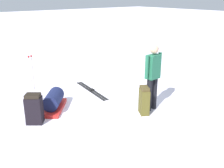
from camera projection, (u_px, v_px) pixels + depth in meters
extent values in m
plane|color=white|center=(112.00, 109.00, 6.73)|extent=(80.00, 80.00, 0.00)
cylinder|color=black|center=(154.00, 93.00, 6.66)|extent=(0.14, 0.14, 0.85)
cylinder|color=black|center=(149.00, 95.00, 6.54)|extent=(0.14, 0.14, 0.85)
cube|color=#1F5E41|center=(153.00, 67.00, 6.36)|extent=(0.35, 0.24, 0.60)
cylinder|color=#1F5E41|center=(159.00, 64.00, 6.50)|extent=(0.09, 0.09, 0.58)
cylinder|color=#1F5E41|center=(147.00, 67.00, 6.20)|extent=(0.09, 0.09, 0.58)
sphere|color=tan|center=(154.00, 49.00, 6.21)|extent=(0.22, 0.22, 0.22)
cube|color=black|center=(90.00, 91.00, 7.98)|extent=(0.29, 1.82, 0.02)
cube|color=black|center=(90.00, 90.00, 7.97)|extent=(0.08, 0.15, 0.03)
cube|color=black|center=(93.00, 90.00, 8.03)|extent=(0.29, 1.82, 0.02)
cube|color=black|center=(93.00, 89.00, 8.02)|extent=(0.08, 0.15, 0.03)
cube|color=black|center=(34.00, 110.00, 5.92)|extent=(0.45, 0.44, 0.64)
cube|color=black|center=(33.00, 96.00, 5.80)|extent=(0.41, 0.40, 0.08)
cube|color=#4D471C|center=(144.00, 102.00, 6.40)|extent=(0.35, 0.40, 0.63)
cube|color=#463A1D|center=(145.00, 88.00, 6.28)|extent=(0.31, 0.36, 0.08)
cylinder|color=#BCB0C9|center=(34.00, 80.00, 6.96)|extent=(0.02, 0.02, 1.28)
sphere|color=#A51919|center=(31.00, 56.00, 6.74)|extent=(0.05, 0.05, 0.05)
cylinder|color=black|center=(36.00, 100.00, 7.15)|extent=(0.07, 0.07, 0.01)
cylinder|color=#BCB0C9|center=(31.00, 81.00, 6.90)|extent=(0.02, 0.02, 1.28)
sphere|color=#A51919|center=(29.00, 57.00, 6.67)|extent=(0.05, 0.05, 0.05)
cylinder|color=black|center=(33.00, 101.00, 7.09)|extent=(0.07, 0.07, 0.01)
cube|color=red|center=(54.00, 108.00, 6.72)|extent=(1.05, 1.13, 0.09)
cylinder|color=#181F45|center=(53.00, 99.00, 6.64)|extent=(0.80, 0.84, 0.40)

